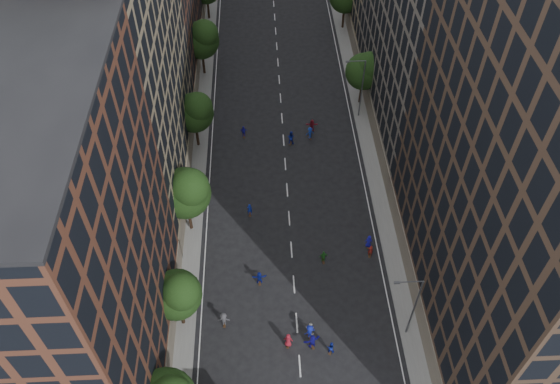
# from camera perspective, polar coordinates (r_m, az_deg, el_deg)

# --- Properties ---
(ground) EXTENTS (240.00, 240.00, 0.00)m
(ground) POSITION_cam_1_polar(r_m,az_deg,el_deg) (72.24, 0.39, 5.18)
(ground) COLOR black
(ground) RESTS_ON ground
(sidewalk_left) EXTENTS (4.00, 105.00, 0.15)m
(sidewalk_left) POSITION_cam_1_polar(r_m,az_deg,el_deg) (78.38, -8.78, 8.59)
(sidewalk_left) COLOR slate
(sidewalk_left) RESTS_ON ground
(sidewalk_right) EXTENTS (4.00, 105.00, 0.15)m
(sidewalk_right) POSITION_cam_1_polar(r_m,az_deg,el_deg) (79.25, 8.93, 9.06)
(sidewalk_right) COLOR slate
(sidewalk_right) RESTS_ON ground
(bldg_left_a) EXTENTS (14.00, 22.00, 30.00)m
(bldg_left_a) POSITION_cam_1_polar(r_m,az_deg,el_deg) (44.54, -22.91, -6.83)
(bldg_left_a) COLOR #542E20
(bldg_left_a) RESTS_ON ground
(bldg_left_b) EXTENTS (14.00, 26.00, 34.00)m
(bldg_left_b) POSITION_cam_1_polar(r_m,az_deg,el_deg) (59.99, -18.23, 13.22)
(bldg_left_b) COLOR #837355
(bldg_left_b) RESTS_ON ground
(bldg_right_a) EXTENTS (14.00, 30.00, 36.00)m
(bldg_right_a) POSITION_cam_1_polar(r_m,az_deg,el_deg) (47.10, 25.91, 1.10)
(bldg_right_a) COLOR #443124
(bldg_right_a) RESTS_ON ground
(bldg_right_b) EXTENTS (14.00, 28.00, 33.00)m
(bldg_right_b) POSITION_cam_1_polar(r_m,az_deg,el_deg) (69.27, 17.02, 17.85)
(bldg_right_b) COLOR #615850
(bldg_right_b) RESTS_ON ground
(tree_left_1) EXTENTS (4.80, 4.80, 8.21)m
(tree_left_1) POSITION_cam_1_polar(r_m,az_deg,el_deg) (51.58, -10.64, -10.41)
(tree_left_1) COLOR black
(tree_left_1) RESTS_ON ground
(tree_left_2) EXTENTS (5.60, 5.60, 9.45)m
(tree_left_2) POSITION_cam_1_polar(r_m,az_deg,el_deg) (58.20, -9.76, 0.04)
(tree_left_2) COLOR black
(tree_left_2) RESTS_ON ground
(tree_left_3) EXTENTS (5.00, 5.00, 8.58)m
(tree_left_3) POSITION_cam_1_polar(r_m,az_deg,el_deg) (68.77, -8.88, 8.35)
(tree_left_3) COLOR black
(tree_left_3) RESTS_ON ground
(tree_left_4) EXTENTS (5.40, 5.40, 9.08)m
(tree_left_4) POSITION_cam_1_polar(r_m,az_deg,el_deg) (81.63, -8.18, 15.59)
(tree_left_4) COLOR black
(tree_left_4) RESTS_ON ground
(tree_right_a) EXTENTS (5.00, 5.00, 8.39)m
(tree_right_a) POSITION_cam_1_polar(r_m,az_deg,el_deg) (76.14, 8.92, 12.50)
(tree_right_a) COLOR black
(tree_right_a) RESTS_ON ground
(streetlamp_near) EXTENTS (2.64, 0.22, 9.06)m
(streetlamp_near) POSITION_cam_1_polar(r_m,az_deg,el_deg) (52.00, 13.71, -11.38)
(streetlamp_near) COLOR #595B60
(streetlamp_near) RESTS_ON ground
(streetlamp_far) EXTENTS (2.64, 0.22, 9.06)m
(streetlamp_far) POSITION_cam_1_polar(r_m,az_deg,el_deg) (73.94, 8.42, 10.94)
(streetlamp_far) COLOR #595B60
(streetlamp_far) RESTS_ON ground
(skater_2) EXTENTS (0.86, 0.74, 1.52)m
(skater_2) POSITION_cam_1_polar(r_m,az_deg,el_deg) (53.71, 5.32, -15.87)
(skater_2) COLOR #13249D
(skater_2) RESTS_ON ground
(skater_3) EXTENTS (1.32, 1.06, 1.78)m
(skater_3) POSITION_cam_1_polar(r_m,az_deg,el_deg) (54.18, 3.12, -14.36)
(skater_3) COLOR #131E9A
(skater_3) RESTS_ON ground
(skater_5) EXTENTS (1.76, 1.09, 1.81)m
(skater_5) POSITION_cam_1_polar(r_m,az_deg,el_deg) (53.71, 3.39, -15.31)
(skater_5) COLOR #18129A
(skater_5) RESTS_ON ground
(skater_6) EXTENTS (0.97, 0.73, 1.79)m
(skater_6) POSITION_cam_1_polar(r_m,az_deg,el_deg) (53.68, 0.86, -15.24)
(skater_6) COLOR maroon
(skater_6) RESTS_ON ground
(skater_7) EXTENTS (0.62, 0.48, 1.52)m
(skater_7) POSITION_cam_1_polar(r_m,az_deg,el_deg) (60.22, 9.42, -6.08)
(skater_7) COLOR maroon
(skater_7) RESTS_ON ground
(skater_8) EXTENTS (1.06, 0.96, 1.77)m
(skater_8) POSITION_cam_1_polar(r_m,az_deg,el_deg) (54.33, 3.14, -14.08)
(skater_8) COLOR #B6B6B2
(skater_8) RESTS_ON ground
(skater_9) EXTENTS (1.16, 0.70, 1.77)m
(skater_9) POSITION_cam_1_polar(r_m,az_deg,el_deg) (55.01, -5.88, -13.12)
(skater_9) COLOR #45444A
(skater_9) RESTS_ON ground
(skater_10) EXTENTS (0.99, 0.49, 1.62)m
(skater_10) POSITION_cam_1_polar(r_m,az_deg,el_deg) (59.07, 4.57, -6.76)
(skater_10) COLOR #226B20
(skater_10) RESTS_ON ground
(skater_11) EXTENTS (1.55, 0.57, 1.65)m
(skater_11) POSITION_cam_1_polar(r_m,az_deg,el_deg) (57.37, -2.17, -8.98)
(skater_11) COLOR navy
(skater_11) RESTS_ON ground
(skater_12) EXTENTS (0.87, 0.63, 1.66)m
(skater_12) POSITION_cam_1_polar(r_m,az_deg,el_deg) (60.86, 9.26, -5.14)
(skater_12) COLOR #1714A5
(skater_12) RESTS_ON ground
(skater_13) EXTENTS (0.62, 0.42, 1.65)m
(skater_13) POSITION_cam_1_polar(r_m,az_deg,el_deg) (63.10, -3.19, -1.85)
(skater_13) COLOR #142BAA
(skater_13) RESTS_ON ground
(skater_14) EXTENTS (1.16, 1.05, 1.94)m
(skater_14) POSITION_cam_1_polar(r_m,az_deg,el_deg) (71.53, 1.14, 5.70)
(skater_14) COLOR navy
(skater_14) RESTS_ON ground
(skater_15) EXTENTS (1.23, 0.91, 1.71)m
(skater_15) POSITION_cam_1_polar(r_m,az_deg,el_deg) (72.46, 3.15, 6.16)
(skater_15) COLOR #13309F
(skater_15) RESTS_ON ground
(skater_16) EXTENTS (0.99, 0.46, 1.65)m
(skater_16) POSITION_cam_1_polar(r_m,az_deg,el_deg) (72.76, -3.81, 6.30)
(skater_16) COLOR #1914A9
(skater_16) RESTS_ON ground
(skater_17) EXTENTS (1.70, 0.62, 1.81)m
(skater_17) POSITION_cam_1_polar(r_m,az_deg,el_deg) (73.53, 3.36, 6.93)
(skater_17) COLOR maroon
(skater_17) RESTS_ON ground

